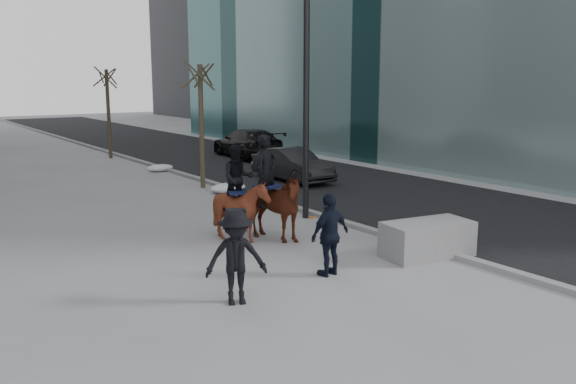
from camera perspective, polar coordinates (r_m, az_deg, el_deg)
ground at (r=13.51m, az=2.93°, el=-7.05°), size 120.00×120.00×0.00m
road at (r=25.40m, az=1.61°, el=1.40°), size 8.00×90.00×0.01m
curb at (r=23.27m, az=-6.34°, el=0.61°), size 0.25×90.00×0.12m
planter at (r=14.53m, az=12.91°, el=-4.33°), size 2.20×1.34×0.83m
car_near at (r=24.40m, az=0.40°, el=2.57°), size 1.47×4.02×1.32m
car_far at (r=31.65m, az=-3.82°, el=4.59°), size 2.62×5.37×1.50m
tree_near at (r=22.92m, az=-8.11°, el=6.67°), size 1.20×1.20×5.08m
tree_far at (r=32.49m, az=-16.47°, el=7.43°), size 1.20×1.20×4.99m
mounted_left at (r=15.44m, az=-1.74°, el=-0.92°), size 1.57×2.28×2.70m
mounted_right at (r=15.37m, az=-4.48°, el=-1.08°), size 1.74×1.83×2.45m
feeder at (r=12.77m, az=3.95°, el=-4.01°), size 1.07×0.92×1.75m
camera_crew at (r=11.19m, az=-4.88°, el=-6.10°), size 1.29×1.01×1.75m
lamppost at (r=17.69m, az=1.65°, el=13.56°), size 0.25×0.91×9.09m
snow_piles at (r=24.30m, az=-8.50°, el=1.24°), size 1.36×6.95×0.35m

